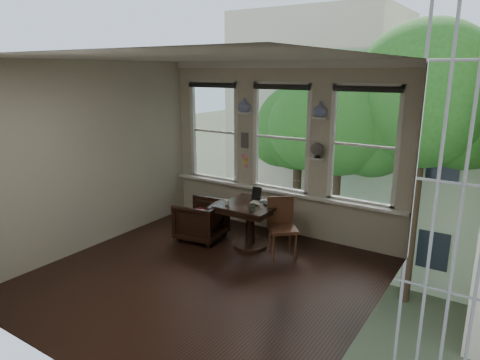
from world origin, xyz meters
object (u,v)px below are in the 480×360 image
Objects in this scene: table at (250,225)px; laptop at (267,205)px; armchair_left at (201,220)px; mug at (227,202)px; side_chair_right at (283,229)px.

table is 0.48m from laptop.
table is 0.90m from armchair_left.
laptop reaches higher than armchair_left.
armchair_left is 8.47× the size of mug.
side_chair_right is at bearing 14.15° from mug.
armchair_left is 2.15× the size of laptop.
table is 1.19× the size of armchair_left.
side_chair_right is (1.50, 0.14, 0.12)m from armchair_left.
table is at bearing 42.17° from mug.
armchair_left is at bearing -168.93° from table.
laptop reaches higher than table.
side_chair_right reaches higher than table.
laptop is (-0.34, 0.09, 0.30)m from side_chair_right.
armchair_left is 0.82× the size of side_chair_right.
mug reaches higher than table.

